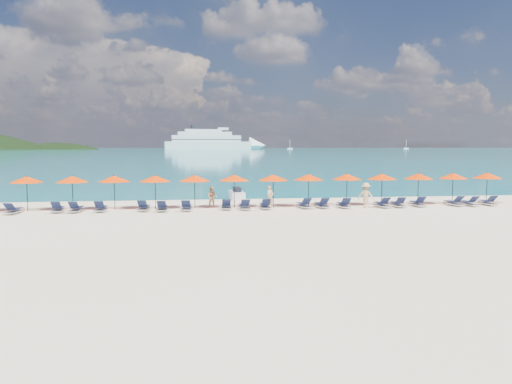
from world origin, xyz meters
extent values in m
plane|color=beige|center=(0.00, 0.00, 0.00)|extent=(1400.00, 1400.00, 0.00)
cube|color=#1FA9B2|center=(0.00, 660.00, 0.01)|extent=(1600.00, 1300.00, 0.01)
ellipsoid|color=black|center=(-150.00, 560.00, -35.00)|extent=(162.00, 126.00, 85.50)
cube|color=white|center=(18.89, 557.81, 4.53)|extent=(100.91, 27.40, 9.06)
cone|color=white|center=(78.41, 563.43, 4.53)|extent=(21.72, 21.72, 19.93)
cube|color=white|center=(17.08, 557.64, 12.68)|extent=(80.82, 22.82, 7.25)
cube|color=white|center=(15.28, 557.47, 18.12)|extent=(62.79, 19.34, 4.53)
cube|color=white|center=(13.47, 557.30, 21.74)|extent=(42.69, 14.76, 3.17)
cube|color=black|center=(17.08, 557.64, 11.32)|extent=(81.83, 23.10, 0.82)
cube|color=black|center=(17.08, 557.64, 14.49)|extent=(79.81, 22.55, 0.82)
cylinder|color=black|center=(1.03, 556.12, 25.37)|extent=(3.99, 3.99, 4.98)
cube|color=white|center=(117.40, 561.62, 0.85)|extent=(6.40, 2.13, 1.71)
cylinder|color=white|center=(117.40, 561.62, 6.40)|extent=(0.38, 0.38, 10.66)
cube|color=white|center=(264.73, 562.21, 0.88)|extent=(6.59, 2.20, 1.76)
cylinder|color=white|center=(264.73, 562.21, 6.59)|extent=(0.40, 0.40, 10.98)
cube|color=silver|center=(-0.60, 9.77, 0.33)|extent=(1.11, 2.68, 0.60)
cube|color=black|center=(-0.59, 9.55, 0.77)|extent=(0.60, 1.12, 0.38)
cylinder|color=black|center=(-0.63, 10.43, 0.93)|extent=(0.61, 0.09, 0.07)
imported|color=tan|center=(1.07, 3.91, 0.77)|extent=(0.67, 0.60, 1.54)
imported|color=tan|center=(-2.74, 4.74, 0.72)|extent=(0.77, 0.55, 1.45)
imported|color=tan|center=(7.47, 3.22, 0.85)|extent=(1.21, 0.96, 1.70)
cylinder|color=black|center=(-14.62, 4.89, 1.10)|extent=(0.05, 0.05, 2.20)
cone|color=#F63700|center=(-14.62, 4.89, 2.02)|extent=(2.10, 2.10, 0.42)
sphere|color=black|center=(-14.62, 4.89, 2.24)|extent=(0.08, 0.08, 0.08)
cylinder|color=black|center=(-11.77, 4.77, 1.10)|extent=(0.05, 0.05, 2.20)
cone|color=#F63700|center=(-11.77, 4.77, 2.02)|extent=(2.10, 2.10, 0.42)
sphere|color=black|center=(-11.77, 4.77, 2.24)|extent=(0.08, 0.08, 0.08)
cylinder|color=black|center=(-9.16, 4.88, 1.10)|extent=(0.05, 0.05, 2.20)
cone|color=#F63700|center=(-9.16, 4.88, 2.02)|extent=(2.10, 2.10, 0.42)
sphere|color=black|center=(-9.16, 4.88, 2.24)|extent=(0.08, 0.08, 0.08)
cylinder|color=black|center=(-6.50, 4.76, 1.10)|extent=(0.05, 0.05, 2.20)
cone|color=#F63700|center=(-6.50, 4.76, 2.02)|extent=(2.10, 2.10, 0.42)
sphere|color=black|center=(-6.50, 4.76, 2.24)|extent=(0.08, 0.08, 0.08)
cylinder|color=black|center=(-3.90, 4.77, 1.10)|extent=(0.05, 0.05, 2.20)
cone|color=#F63700|center=(-3.90, 4.77, 2.02)|extent=(2.10, 2.10, 0.42)
sphere|color=black|center=(-3.90, 4.77, 2.24)|extent=(0.08, 0.08, 0.08)
cylinder|color=black|center=(-1.24, 4.79, 1.10)|extent=(0.05, 0.05, 2.20)
cone|color=#F63700|center=(-1.24, 4.79, 2.02)|extent=(2.10, 2.10, 0.42)
sphere|color=black|center=(-1.24, 4.79, 2.24)|extent=(0.08, 0.08, 0.08)
cylinder|color=black|center=(1.42, 4.66, 1.10)|extent=(0.05, 0.05, 2.20)
cone|color=#F63700|center=(1.42, 4.66, 2.02)|extent=(2.10, 2.10, 0.42)
sphere|color=black|center=(1.42, 4.66, 2.24)|extent=(0.08, 0.08, 0.08)
cylinder|color=black|center=(3.90, 4.74, 1.10)|extent=(0.05, 0.05, 2.20)
cone|color=#F63700|center=(3.90, 4.74, 2.02)|extent=(2.10, 2.10, 0.42)
sphere|color=black|center=(3.90, 4.74, 2.24)|extent=(0.08, 0.08, 0.08)
cylinder|color=black|center=(6.69, 4.88, 1.10)|extent=(0.05, 0.05, 2.20)
cone|color=#F63700|center=(6.69, 4.88, 2.02)|extent=(2.10, 2.10, 0.42)
sphere|color=black|center=(6.69, 4.88, 2.24)|extent=(0.08, 0.08, 0.08)
cylinder|color=black|center=(9.18, 4.72, 1.10)|extent=(0.05, 0.05, 2.20)
cone|color=#F63700|center=(9.18, 4.72, 2.02)|extent=(2.10, 2.10, 0.42)
sphere|color=black|center=(9.18, 4.72, 2.24)|extent=(0.08, 0.08, 0.08)
cylinder|color=black|center=(11.92, 4.79, 1.10)|extent=(0.05, 0.05, 2.20)
cone|color=#F63700|center=(11.92, 4.79, 2.02)|extent=(2.10, 2.10, 0.42)
sphere|color=black|center=(11.92, 4.79, 2.24)|extent=(0.08, 0.08, 0.08)
cylinder|color=black|center=(14.55, 4.79, 1.10)|extent=(0.05, 0.05, 2.20)
cone|color=#F63700|center=(14.55, 4.79, 2.02)|extent=(2.10, 2.10, 0.42)
sphere|color=black|center=(14.55, 4.79, 2.24)|extent=(0.08, 0.08, 0.08)
cylinder|color=black|center=(17.22, 4.82, 1.10)|extent=(0.05, 0.05, 2.20)
cone|color=#F63700|center=(17.22, 4.82, 2.02)|extent=(2.10, 2.10, 0.42)
sphere|color=black|center=(17.22, 4.82, 2.24)|extent=(0.08, 0.08, 0.08)
cube|color=silver|center=(-14.99, 3.38, 0.14)|extent=(0.77, 1.75, 0.06)
cube|color=#121935|center=(-14.97, 3.63, 0.30)|extent=(0.65, 1.15, 0.04)
cube|color=#121935|center=(-15.04, 2.83, 0.55)|extent=(0.60, 0.59, 0.43)
cube|color=silver|center=(-12.47, 3.75, 0.14)|extent=(0.72, 1.73, 0.06)
cube|color=#121935|center=(-12.49, 3.99, 0.30)|extent=(0.61, 1.13, 0.04)
cube|color=#121935|center=(-12.44, 3.20, 0.55)|extent=(0.58, 0.57, 0.43)
cube|color=silver|center=(-11.34, 3.62, 0.14)|extent=(0.72, 1.73, 0.06)
cube|color=#121935|center=(-11.33, 3.86, 0.30)|extent=(0.61, 1.13, 0.04)
cube|color=#121935|center=(-11.37, 3.07, 0.55)|extent=(0.58, 0.57, 0.43)
cube|color=silver|center=(-9.85, 3.71, 0.14)|extent=(0.65, 1.71, 0.06)
cube|color=#121935|center=(-9.84, 3.96, 0.30)|extent=(0.57, 1.11, 0.04)
cube|color=#121935|center=(-9.85, 3.16, 0.55)|extent=(0.56, 0.55, 0.43)
cube|color=silver|center=(-7.18, 3.74, 0.14)|extent=(0.77, 1.75, 0.06)
cube|color=#121935|center=(-7.15, 3.99, 0.30)|extent=(0.65, 1.15, 0.04)
cube|color=#121935|center=(-7.23, 3.19, 0.55)|extent=(0.60, 0.59, 0.43)
cube|color=silver|center=(-5.99, 3.40, 0.14)|extent=(0.68, 1.72, 0.06)
cube|color=#121935|center=(-5.98, 3.65, 0.30)|extent=(0.59, 1.12, 0.04)
cube|color=#121935|center=(-6.01, 2.86, 0.55)|extent=(0.57, 0.56, 0.43)
cube|color=silver|center=(-4.45, 3.46, 0.14)|extent=(0.75, 1.74, 0.06)
cube|color=#121935|center=(-4.43, 3.71, 0.30)|extent=(0.64, 1.14, 0.04)
cube|color=#121935|center=(-4.50, 2.91, 0.55)|extent=(0.59, 0.58, 0.43)
cube|color=silver|center=(-1.87, 3.75, 0.14)|extent=(0.72, 1.73, 0.06)
cube|color=#121935|center=(-1.86, 4.00, 0.30)|extent=(0.61, 1.13, 0.04)
cube|color=#121935|center=(-1.90, 3.20, 0.55)|extent=(0.58, 0.57, 0.43)
cube|color=silver|center=(-0.70, 3.48, 0.14)|extent=(0.65, 1.71, 0.06)
cube|color=#121935|center=(-0.71, 3.73, 0.30)|extent=(0.57, 1.11, 0.04)
cube|color=#121935|center=(-0.69, 2.93, 0.55)|extent=(0.56, 0.55, 0.43)
cube|color=silver|center=(0.70, 3.65, 0.14)|extent=(0.66, 1.71, 0.06)
cube|color=#121935|center=(0.70, 3.90, 0.30)|extent=(0.58, 1.11, 0.04)
cube|color=#121935|center=(0.69, 3.10, 0.55)|extent=(0.56, 0.55, 0.43)
cube|color=silver|center=(3.34, 3.73, 0.14)|extent=(0.79, 1.75, 0.06)
cube|color=#121935|center=(3.31, 3.98, 0.30)|extent=(0.66, 1.15, 0.04)
cube|color=#121935|center=(3.40, 3.19, 0.55)|extent=(0.60, 0.59, 0.43)
cube|color=silver|center=(4.55, 3.67, 0.14)|extent=(0.73, 1.74, 0.06)
cube|color=#121935|center=(4.54, 3.92, 0.30)|extent=(0.62, 1.13, 0.04)
cube|color=#121935|center=(4.59, 3.12, 0.55)|extent=(0.58, 0.57, 0.43)
cube|color=silver|center=(6.02, 3.50, 0.14)|extent=(0.65, 1.71, 0.06)
cube|color=#121935|center=(6.03, 3.75, 0.30)|extent=(0.57, 1.11, 0.04)
cube|color=#121935|center=(6.02, 2.95, 0.55)|extent=(0.56, 0.55, 0.43)
cube|color=silver|center=(8.67, 3.39, 0.14)|extent=(0.66, 1.71, 0.06)
cube|color=#121935|center=(8.67, 3.64, 0.30)|extent=(0.58, 1.11, 0.04)
cube|color=#121935|center=(8.69, 2.84, 0.55)|extent=(0.56, 0.55, 0.43)
cube|color=silver|center=(9.83, 3.40, 0.14)|extent=(0.76, 1.75, 0.06)
cube|color=#121935|center=(9.85, 3.65, 0.30)|extent=(0.64, 1.14, 0.04)
cube|color=#121935|center=(9.78, 2.85, 0.55)|extent=(0.59, 0.58, 0.43)
cube|color=silver|center=(11.33, 3.61, 0.14)|extent=(0.70, 1.73, 0.06)
cube|color=#121935|center=(11.34, 3.86, 0.30)|extent=(0.60, 1.13, 0.04)
cube|color=#121935|center=(11.30, 3.06, 0.55)|extent=(0.58, 0.56, 0.43)
cube|color=silver|center=(14.00, 3.59, 0.14)|extent=(0.78, 1.75, 0.06)
cube|color=#121935|center=(13.98, 3.84, 0.30)|extent=(0.65, 1.15, 0.04)
cube|color=#121935|center=(14.05, 3.05, 0.55)|extent=(0.60, 0.59, 0.43)
cube|color=silver|center=(15.02, 3.40, 0.14)|extent=(0.74, 1.74, 0.06)
cube|color=#121935|center=(15.00, 3.65, 0.30)|extent=(0.63, 1.14, 0.04)
cube|color=#121935|center=(15.06, 2.85, 0.55)|extent=(0.59, 0.57, 0.43)
cube|color=silver|center=(16.52, 3.55, 0.14)|extent=(0.68, 1.72, 0.06)
cube|color=#121935|center=(16.53, 3.80, 0.30)|extent=(0.59, 1.12, 0.04)
cube|color=#121935|center=(16.50, 3.00, 0.55)|extent=(0.57, 0.56, 0.43)
camera|label=1|loc=(-4.32, -28.72, 4.17)|focal=35.00mm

